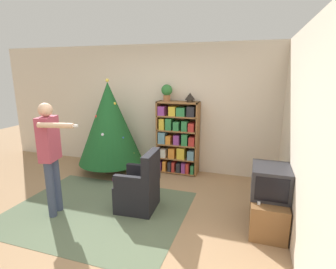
{
  "coord_description": "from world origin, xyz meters",
  "views": [
    {
      "loc": [
        1.77,
        -2.99,
        2.05
      ],
      "look_at": [
        0.48,
        0.97,
        1.05
      ],
      "focal_mm": 28.0,
      "sensor_mm": 36.0,
      "label": 1
    }
  ],
  "objects_px": {
    "television": "(271,181)",
    "table_lamp": "(190,97)",
    "armchair": "(140,189)",
    "standing_person": "(50,150)",
    "christmas_tree": "(109,123)",
    "bookshelf": "(178,138)",
    "potted_plant": "(167,92)"
  },
  "relations": [
    {
      "from": "bookshelf",
      "to": "standing_person",
      "type": "bearing_deg",
      "value": -120.62
    },
    {
      "from": "bookshelf",
      "to": "television",
      "type": "xyz_separation_m",
      "value": [
        1.7,
        -1.51,
        -0.09
      ]
    },
    {
      "from": "bookshelf",
      "to": "table_lamp",
      "type": "bearing_deg",
      "value": 1.85
    },
    {
      "from": "armchair",
      "to": "potted_plant",
      "type": "distance_m",
      "value": 2.12
    },
    {
      "from": "television",
      "to": "christmas_tree",
      "type": "bearing_deg",
      "value": 159.31
    },
    {
      "from": "potted_plant",
      "to": "table_lamp",
      "type": "height_order",
      "value": "potted_plant"
    },
    {
      "from": "standing_person",
      "to": "potted_plant",
      "type": "relative_size",
      "value": 5.0
    },
    {
      "from": "potted_plant",
      "to": "table_lamp",
      "type": "bearing_deg",
      "value": -0.0
    },
    {
      "from": "armchair",
      "to": "potted_plant",
      "type": "bearing_deg",
      "value": -180.0
    },
    {
      "from": "potted_plant",
      "to": "table_lamp",
      "type": "xyz_separation_m",
      "value": [
        0.47,
        -0.0,
        -0.09
      ]
    },
    {
      "from": "television",
      "to": "armchair",
      "type": "bearing_deg",
      "value": -176.45
    },
    {
      "from": "armchair",
      "to": "table_lamp",
      "type": "xyz_separation_m",
      "value": [
        0.37,
        1.63,
        1.26
      ]
    },
    {
      "from": "christmas_tree",
      "to": "table_lamp",
      "type": "bearing_deg",
      "value": 12.9
    },
    {
      "from": "christmas_tree",
      "to": "standing_person",
      "type": "distance_m",
      "value": 1.78
    },
    {
      "from": "television",
      "to": "armchair",
      "type": "height_order",
      "value": "armchair"
    },
    {
      "from": "television",
      "to": "potted_plant",
      "type": "xyz_separation_m",
      "value": [
        -1.94,
        1.51,
        1.02
      ]
    },
    {
      "from": "armchair",
      "to": "standing_person",
      "type": "height_order",
      "value": "standing_person"
    },
    {
      "from": "table_lamp",
      "to": "potted_plant",
      "type": "bearing_deg",
      "value": 180.0
    },
    {
      "from": "television",
      "to": "standing_person",
      "type": "distance_m",
      "value": 3.04
    },
    {
      "from": "bookshelf",
      "to": "table_lamp",
      "type": "relative_size",
      "value": 7.4
    },
    {
      "from": "television",
      "to": "christmas_tree",
      "type": "height_order",
      "value": "christmas_tree"
    },
    {
      "from": "bookshelf",
      "to": "television",
      "type": "relative_size",
      "value": 2.62
    },
    {
      "from": "television",
      "to": "table_lamp",
      "type": "height_order",
      "value": "table_lamp"
    },
    {
      "from": "potted_plant",
      "to": "television",
      "type": "bearing_deg",
      "value": -38.05
    },
    {
      "from": "christmas_tree",
      "to": "table_lamp",
      "type": "xyz_separation_m",
      "value": [
        1.59,
        0.36,
        0.55
      ]
    },
    {
      "from": "television",
      "to": "standing_person",
      "type": "relative_size",
      "value": 0.34
    },
    {
      "from": "standing_person",
      "to": "potted_plant",
      "type": "bearing_deg",
      "value": 142.52
    },
    {
      "from": "christmas_tree",
      "to": "potted_plant",
      "type": "relative_size",
      "value": 5.85
    },
    {
      "from": "television",
      "to": "standing_person",
      "type": "xyz_separation_m",
      "value": [
        -2.96,
        -0.62,
        0.32
      ]
    },
    {
      "from": "bookshelf",
      "to": "standing_person",
      "type": "height_order",
      "value": "standing_person"
    },
    {
      "from": "christmas_tree",
      "to": "armchair",
      "type": "distance_m",
      "value": 1.89
    },
    {
      "from": "television",
      "to": "christmas_tree",
      "type": "xyz_separation_m",
      "value": [
        -3.05,
        1.15,
        0.38
      ]
    }
  ]
}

